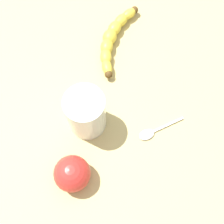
# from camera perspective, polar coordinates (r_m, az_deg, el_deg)

# --- Properties ---
(wooden_tabletop) EXTENTS (1.20, 1.20, 0.03)m
(wooden_tabletop) POSITION_cam_1_polar(r_m,az_deg,el_deg) (0.77, 4.27, 5.10)
(wooden_tabletop) COLOR tan
(wooden_tabletop) RESTS_ON ground
(banana) EXTENTS (0.17, 0.16, 0.03)m
(banana) POSITION_cam_1_polar(r_m,az_deg,el_deg) (0.80, 0.24, 13.49)
(banana) COLOR yellow
(banana) RESTS_ON wooden_tabletop
(smoothie_glass) EXTENTS (0.09, 0.09, 0.12)m
(smoothie_glass) POSITION_cam_1_polar(r_m,az_deg,el_deg) (0.66, -4.81, -0.31)
(smoothie_glass) COLOR silver
(smoothie_glass) RESTS_ON wooden_tabletop
(apple_fruit) EXTENTS (0.08, 0.08, 0.08)m
(apple_fruit) POSITION_cam_1_polar(r_m,az_deg,el_deg) (0.64, -7.37, -11.21)
(apple_fruit) COLOR red
(apple_fruit) RESTS_ON wooden_tabletop
(teaspoon) EXTENTS (0.03, 0.11, 0.01)m
(teaspoon) POSITION_cam_1_polar(r_m,az_deg,el_deg) (0.70, 6.92, -3.92)
(teaspoon) COLOR silver
(teaspoon) RESTS_ON wooden_tabletop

